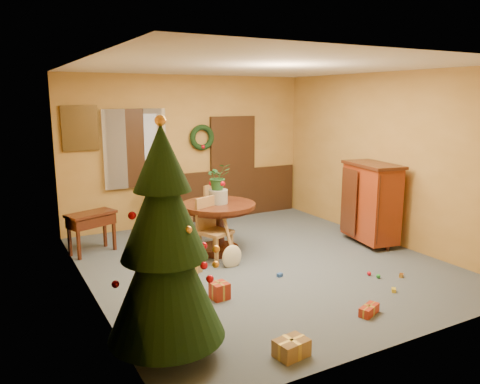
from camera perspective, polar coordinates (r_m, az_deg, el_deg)
room_envelope at (r=9.39m, az=-4.92°, el=3.09°), size 5.50×5.50×5.50m
dining_table at (r=7.51m, az=-2.65°, el=-3.22°), size 1.19×1.19×0.82m
urn at (r=7.43m, az=-2.68°, el=-0.55°), size 0.30×0.30×0.22m
centerpiece_plant at (r=7.37m, az=-2.70°, el=1.87°), size 0.37×0.32×0.42m
chair_near at (r=7.20m, az=-3.49°, el=-4.27°), size 0.55×0.55×0.98m
chair_far at (r=8.68m, az=-4.11°, el=-1.77°), size 0.54×0.54×0.92m
guitar at (r=6.94m, az=-1.00°, el=-6.15°), size 0.40×0.54×0.74m
plant_stand at (r=8.62m, az=-9.67°, el=-1.57°), size 0.35×0.35×0.89m
stand_plant at (r=8.52m, az=-9.79°, el=2.00°), size 0.25×0.21×0.41m
christmas_tree at (r=4.46m, az=-9.19°, el=-6.62°), size 1.13×1.13×2.33m
writing_desk at (r=7.87m, az=-17.67°, el=-3.57°), size 0.84×0.62×0.67m
sideboard at (r=8.26m, az=15.69°, el=-1.06°), size 0.75×1.17×1.39m
gift_a at (r=4.82m, az=6.29°, el=-18.36°), size 0.35×0.28×0.17m
gift_b at (r=5.98m, az=-2.50°, el=-11.93°), size 0.22×0.22×0.21m
gift_c at (r=6.83m, az=-5.81°, el=-9.27°), size 0.30×0.26×0.14m
gift_d at (r=5.79m, az=15.46°, el=-13.70°), size 0.33×0.22×0.11m
toy_a at (r=6.70m, az=4.87°, el=-10.05°), size 0.09×0.07×0.05m
toy_b at (r=6.90m, az=16.51°, el=-9.81°), size 0.06×0.06×0.06m
toy_c at (r=6.50m, az=18.23°, el=-11.30°), size 0.09×0.09×0.05m
toy_d at (r=6.96m, az=15.46°, el=-9.56°), size 0.06×0.06×0.06m
toy_e at (r=7.03m, az=19.06°, el=-9.59°), size 0.09×0.09×0.05m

